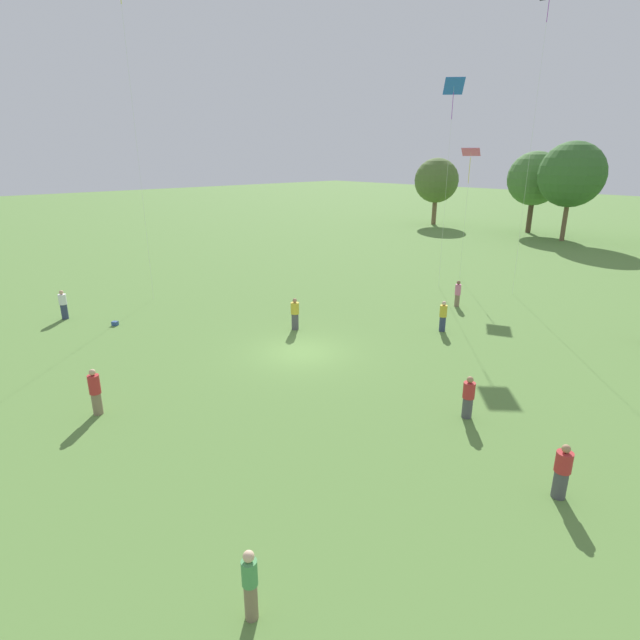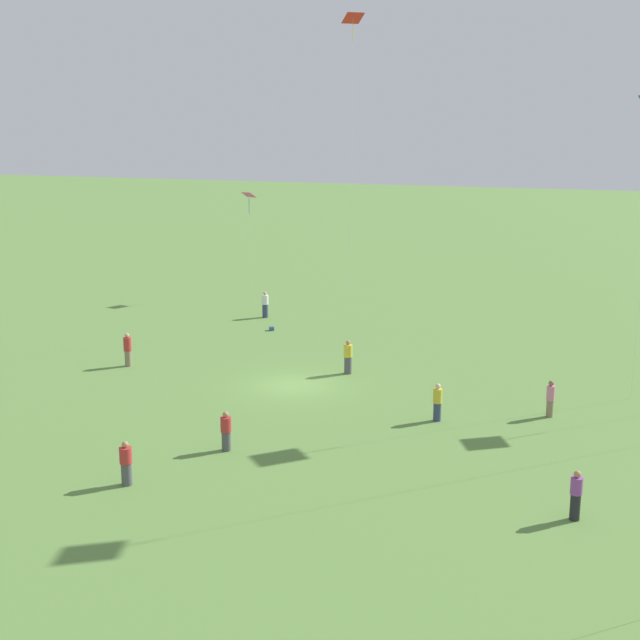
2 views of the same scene
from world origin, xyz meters
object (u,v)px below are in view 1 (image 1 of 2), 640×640
at_px(person_5, 63,305).
at_px(kite_5, 549,1).
at_px(person_7, 562,472).
at_px(kite_1, 454,92).
at_px(person_0, 468,398).
at_px(person_2, 458,294).
at_px(person_4, 95,392).
at_px(kite_2, 471,155).
at_px(person_8, 250,585).
at_px(person_3, 295,314).
at_px(person_6, 443,316).
at_px(picnic_bag_0, 115,323).

xyz_separation_m(person_5, kite_5, (15.18, 24.64, 16.84)).
xyz_separation_m(person_7, kite_5, (-11.39, 19.60, 16.87)).
distance_m(kite_1, kite_5, 6.89).
bearing_deg(person_0, person_2, 86.29).
distance_m(person_4, person_7, 15.74).
distance_m(person_7, kite_2, 28.00).
height_order(person_0, person_7, person_7).
distance_m(person_4, kite_5, 32.21).
xyz_separation_m(person_5, person_7, (26.57, 5.03, -0.03)).
relative_size(person_0, kite_2, 0.17).
distance_m(person_4, kite_1, 28.23).
relative_size(person_2, person_5, 0.97).
bearing_deg(person_8, person_4, -29.22).
xyz_separation_m(person_0, kite_1, (-11.86, 15.50, 12.26)).
bearing_deg(person_5, kite_5, -52.83).
bearing_deg(person_8, person_3, -67.80).
distance_m(person_4, kite_2, 30.11).
xyz_separation_m(person_0, person_8, (1.52, -10.70, 0.07)).
bearing_deg(person_5, person_6, -69.60).
relative_size(person_6, kite_1, 0.12).
distance_m(person_2, person_6, 5.09).
bearing_deg(person_8, person_5, -33.43).
bearing_deg(person_3, picnic_bag_0, -114.31).
relative_size(person_5, kite_5, 0.09).
xyz_separation_m(kite_1, kite_2, (-0.42, 3.46, -3.91)).
xyz_separation_m(person_3, person_7, (15.95, -3.71, -0.05)).
relative_size(person_7, kite_2, 0.17).
xyz_separation_m(person_0, person_5, (-22.36, -7.11, 0.05)).
relative_size(person_3, kite_5, 0.09).
bearing_deg(person_0, person_5, 159.90).
bearing_deg(person_7, person_3, 7.39).
height_order(person_3, kite_5, kite_5).
bearing_deg(person_4, kite_5, -168.36).
xyz_separation_m(person_7, picnic_bag_0, (-23.37, -3.36, -0.70)).
bearing_deg(kite_5, person_5, 87.89).
xyz_separation_m(person_5, person_6, (16.30, 14.47, -0.01)).
height_order(person_8, kite_1, kite_1).
bearing_deg(picnic_bag_0, kite_2, 74.25).
relative_size(person_4, person_6, 1.06).
bearing_deg(person_7, picnic_bag_0, 28.67).
xyz_separation_m(person_3, picnic_bag_0, (-7.42, -7.07, -0.75)).
relative_size(person_3, person_4, 0.98).
bearing_deg(kite_5, person_4, 114.75).
relative_size(person_0, person_3, 0.92).
relative_size(person_7, kite_5, 0.09).
distance_m(person_3, person_4, 11.73).
relative_size(person_0, person_6, 0.96).
relative_size(kite_1, picnic_bag_0, 35.10).
xyz_separation_m(person_7, kite_2, (-16.49, 21.03, 8.33)).
bearing_deg(person_7, person_6, -22.10).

